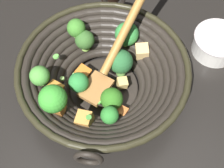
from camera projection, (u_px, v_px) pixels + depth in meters
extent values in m
plane|color=black|center=(104.00, 89.00, 0.75)|extent=(4.00, 4.00, 0.00)
cylinder|color=black|center=(104.00, 88.00, 0.74)|extent=(0.15, 0.15, 0.01)
torus|color=black|center=(104.00, 85.00, 0.73)|extent=(0.20, 0.20, 0.02)
torus|color=black|center=(104.00, 82.00, 0.72)|extent=(0.22, 0.22, 0.02)
torus|color=black|center=(104.00, 80.00, 0.71)|extent=(0.25, 0.25, 0.02)
torus|color=black|center=(104.00, 78.00, 0.70)|extent=(0.27, 0.27, 0.02)
torus|color=black|center=(103.00, 75.00, 0.70)|extent=(0.30, 0.30, 0.02)
torus|color=black|center=(103.00, 73.00, 0.69)|extent=(0.32, 0.32, 0.02)
torus|color=black|center=(103.00, 70.00, 0.68)|extent=(0.35, 0.35, 0.02)
torus|color=#2B2819|center=(103.00, 67.00, 0.67)|extent=(0.36, 0.36, 0.01)
torus|color=black|center=(88.00, 158.00, 0.57)|extent=(0.05, 0.02, 0.05)
cylinder|color=#74BD52|center=(77.00, 35.00, 0.75)|extent=(0.02, 0.02, 0.02)
sphere|color=#3C7E2A|center=(76.00, 28.00, 0.73)|extent=(0.04, 0.04, 0.04)
cylinder|color=olive|center=(112.00, 105.00, 0.70)|extent=(0.02, 0.03, 0.02)
sphere|color=#2E6C1D|center=(112.00, 99.00, 0.68)|extent=(0.05, 0.05, 0.05)
cylinder|color=#80B04F|center=(126.00, 42.00, 0.76)|extent=(0.03, 0.03, 0.01)
sphere|color=green|center=(127.00, 34.00, 0.73)|extent=(0.05, 0.05, 0.05)
cylinder|color=#85B649|center=(86.00, 47.00, 0.75)|extent=(0.02, 0.02, 0.02)
sphere|color=#346028|center=(85.00, 40.00, 0.73)|extent=(0.04, 0.04, 0.04)
cylinder|color=#80B45D|center=(42.00, 82.00, 0.67)|extent=(0.02, 0.02, 0.01)
sphere|color=#509B3E|center=(40.00, 76.00, 0.65)|extent=(0.04, 0.04, 0.04)
cylinder|color=#74AF52|center=(80.00, 89.00, 0.71)|extent=(0.03, 0.03, 0.02)
sphere|color=#2D8139|center=(79.00, 82.00, 0.68)|extent=(0.04, 0.04, 0.04)
cylinder|color=#89B845|center=(110.00, 119.00, 0.66)|extent=(0.02, 0.02, 0.01)
sphere|color=#2C7C2D|center=(110.00, 115.00, 0.64)|extent=(0.04, 0.04, 0.04)
cylinder|color=#71AB41|center=(55.00, 106.00, 0.65)|extent=(0.03, 0.04, 0.02)
sphere|color=green|center=(53.00, 99.00, 0.63)|extent=(0.06, 0.06, 0.06)
cylinder|color=#69A14A|center=(121.00, 70.00, 0.73)|extent=(0.03, 0.03, 0.02)
sphere|color=#265E2F|center=(121.00, 62.00, 0.71)|extent=(0.05, 0.05, 0.05)
cube|color=#CC6E33|center=(122.00, 113.00, 0.69)|extent=(0.03, 0.03, 0.02)
cube|color=#E6BB72|center=(142.00, 51.00, 0.74)|extent=(0.04, 0.04, 0.03)
cube|color=orange|center=(55.00, 91.00, 0.68)|extent=(0.04, 0.04, 0.04)
cube|color=#BE712C|center=(58.00, 109.00, 0.65)|extent=(0.03, 0.03, 0.03)
cube|color=orange|center=(83.00, 74.00, 0.72)|extent=(0.04, 0.03, 0.04)
cube|color=#C8893D|center=(85.00, 120.00, 0.65)|extent=(0.03, 0.03, 0.03)
cube|color=#DFBD68|center=(122.00, 83.00, 0.72)|extent=(0.03, 0.03, 0.03)
cylinder|color=#99D166|center=(74.00, 28.00, 0.73)|extent=(0.01, 0.01, 0.01)
cylinder|color=#6BC651|center=(99.00, 102.00, 0.67)|extent=(0.01, 0.01, 0.00)
cylinder|color=#56B247|center=(89.00, 117.00, 0.62)|extent=(0.01, 0.01, 0.01)
cylinder|color=#6BC651|center=(55.00, 58.00, 0.70)|extent=(0.02, 0.02, 0.01)
cylinder|color=#6BC651|center=(88.00, 40.00, 0.75)|extent=(0.01, 0.01, 0.01)
cylinder|color=#99D166|center=(62.00, 79.00, 0.71)|extent=(0.01, 0.01, 0.01)
cylinder|color=#99D166|center=(75.00, 75.00, 0.71)|extent=(0.02, 0.02, 0.00)
cube|color=#9E6B38|center=(96.00, 88.00, 0.69)|extent=(0.06, 0.08, 0.01)
cylinder|color=#A77234|center=(132.00, 17.00, 0.68)|extent=(0.07, 0.23, 0.15)
cylinder|color=silver|center=(216.00, 44.00, 0.78)|extent=(0.11, 0.11, 0.05)
torus|color=silver|center=(219.00, 37.00, 0.76)|extent=(0.12, 0.12, 0.01)
cylinder|color=#56B247|center=(216.00, 46.00, 0.77)|extent=(0.01, 0.02, 0.01)
cylinder|color=#56B247|center=(211.00, 42.00, 0.78)|extent=(0.02, 0.02, 0.00)
cylinder|color=#99D166|center=(208.00, 41.00, 0.78)|extent=(0.01, 0.01, 0.01)
cylinder|color=#56B247|center=(210.00, 38.00, 0.79)|extent=(0.02, 0.01, 0.01)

